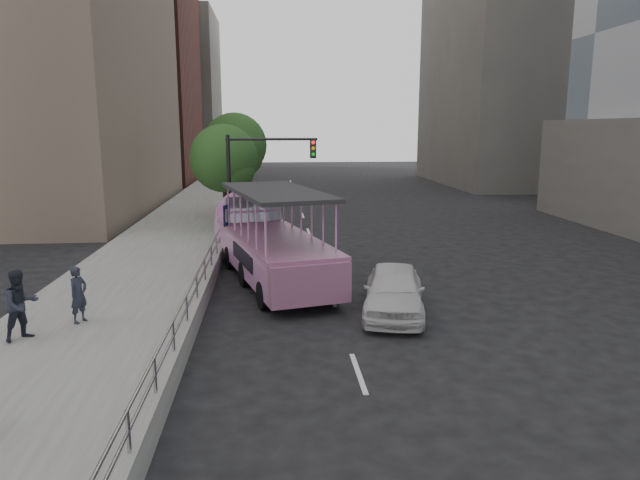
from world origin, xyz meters
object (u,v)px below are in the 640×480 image
car (394,290)px  parking_sign (227,228)px  pedestrian_mid (21,305)px  street_tree_far (236,148)px  duck_boat (267,243)px  street_tree_near (226,161)px  pedestrian_near (79,295)px  traffic_signal (255,172)px

car → parking_sign: size_ratio=1.69×
pedestrian_mid → street_tree_far: 22.46m
duck_boat → street_tree_near: 9.59m
street_tree_near → street_tree_far: 6.02m
car → pedestrian_mid: (-9.85, -2.04, 0.46)m
pedestrian_mid → parking_sign: bearing=12.7°
pedestrian_near → street_tree_near: size_ratio=0.27×
duck_boat → street_tree_far: (-1.96, 14.98, 3.04)m
duck_boat → traffic_signal: size_ratio=2.02×
duck_boat → pedestrian_mid: 9.16m
duck_boat → traffic_signal: (-0.56, 5.55, 2.24)m
pedestrian_near → parking_sign: (3.47, 6.97, 0.54)m
pedestrian_near → traffic_signal: bearing=4.1°
duck_boat → car: duck_boat is taller
car → pedestrian_near: bearing=-162.1°
pedestrian_mid → parking_sign: 9.31m
duck_boat → pedestrian_near: 7.61m
street_tree_far → pedestrian_near: bearing=-98.4°
duck_boat → street_tree_far: street_tree_far is taller
pedestrian_near → pedestrian_mid: (-1.00, -1.18, 0.11)m
parking_sign → street_tree_near: size_ratio=0.45×
car → street_tree_far: size_ratio=0.67×
duck_boat → street_tree_near: (-2.16, 8.98, 2.56)m
car → pedestrian_near: pedestrian_near is taller
street_tree_near → car: bearing=-66.6°
pedestrian_near → street_tree_near: bearing=14.7°
pedestrian_near → car: bearing=-58.7°
pedestrian_mid → car: bearing=-36.8°
street_tree_far → car: bearing=-73.8°
parking_sign → street_tree_far: size_ratio=0.40×
pedestrian_mid → street_tree_near: street_tree_near is taller
duck_boat → car: size_ratio=2.43×
car → pedestrian_mid: 10.07m
duck_boat → traffic_signal: bearing=95.8°
parking_sign → street_tree_far: 13.98m
duck_boat → parking_sign: 2.04m
pedestrian_near → parking_sign: bearing=-0.7°
pedestrian_mid → traffic_signal: 13.79m
pedestrian_mid → street_tree_far: street_tree_far is taller
parking_sign → traffic_signal: size_ratio=0.49×
duck_boat → street_tree_far: 15.41m
car → parking_sign: parking_sign is taller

